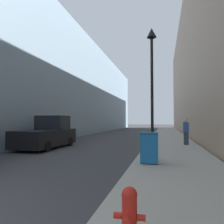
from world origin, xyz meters
TOP-DOWN VIEW (x-y plane):
  - sidewalk_right at (5.57, 18.00)m, footprint 3.59×60.00m
  - building_left_glass at (-10.46, 26.00)m, footprint 12.00×60.00m
  - fire_hydrant at (4.54, 1.07)m, footprint 0.46×0.34m
  - trash_bin at (4.45, 6.80)m, footprint 0.69×0.72m
  - lamppost at (4.41, 9.84)m, footprint 0.52×0.52m
  - pickup_truck at (-2.69, 11.37)m, footprint 2.23×5.14m
  - pedestrian_on_sidewalk at (6.52, 13.98)m, footprint 0.37×0.24m

SIDE VIEW (x-z plane):
  - sidewalk_right at x=5.57m, z-range 0.00..0.16m
  - fire_hydrant at x=4.54m, z-range 0.18..0.92m
  - trash_bin at x=4.45m, z-range 0.17..1.40m
  - pickup_truck at x=-2.69m, z-range -0.19..1.99m
  - pedestrian_on_sidewalk at x=6.52m, z-range 0.16..1.98m
  - lamppost at x=4.41m, z-range 1.25..7.99m
  - building_left_glass at x=-10.46m, z-range 0.00..12.94m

